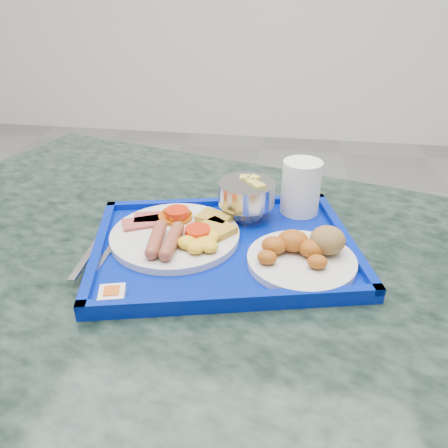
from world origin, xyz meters
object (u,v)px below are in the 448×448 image
(tray, at_px, (224,247))
(main_plate, at_px, (180,234))
(table, at_px, (198,352))
(juice_cup, at_px, (301,186))
(bread_plate, at_px, (304,253))
(fruit_bowl, at_px, (247,194))

(tray, relative_size, main_plate, 2.23)
(table, distance_m, juice_cup, 0.38)
(table, distance_m, tray, 0.23)
(bread_plate, relative_size, fruit_bowl, 1.63)
(tray, distance_m, juice_cup, 0.20)
(bread_plate, height_order, fruit_bowl, fruit_bowl)
(main_plate, height_order, bread_plate, bread_plate)
(table, xyz_separation_m, fruit_bowl, (0.07, 0.14, 0.28))
(bread_plate, xyz_separation_m, juice_cup, (-0.01, 0.18, 0.04))
(tray, xyz_separation_m, fruit_bowl, (0.03, 0.11, 0.05))
(fruit_bowl, bearing_deg, bread_plate, -51.77)
(bread_plate, relative_size, juice_cup, 1.68)
(bread_plate, bearing_deg, fruit_bowl, 128.23)
(table, distance_m, main_plate, 0.25)
(main_plate, bearing_deg, table, -46.47)
(tray, bearing_deg, juice_cup, 49.09)
(main_plate, bearing_deg, bread_plate, -9.37)
(fruit_bowl, xyz_separation_m, juice_cup, (0.10, 0.04, 0.01))
(table, bearing_deg, bread_plate, -0.23)
(tray, distance_m, main_plate, 0.08)
(main_plate, relative_size, juice_cup, 2.18)
(bread_plate, xyz_separation_m, fruit_bowl, (-0.11, 0.14, 0.03))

